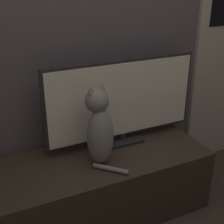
# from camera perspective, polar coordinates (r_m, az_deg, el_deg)

# --- Properties ---
(wall_back) EXTENTS (4.80, 0.05, 2.60)m
(wall_back) POSITION_cam_1_polar(r_m,az_deg,el_deg) (1.95, -5.83, 19.30)
(wall_back) COLOR #564C51
(wall_back) RESTS_ON ground_plane
(tv_stand) EXTENTS (1.30, 0.54, 0.42)m
(tv_stand) POSITION_cam_1_polar(r_m,az_deg,el_deg) (2.07, -1.48, -13.04)
(tv_stand) COLOR #33281E
(tv_stand) RESTS_ON ground_plane
(tv) EXTENTS (1.03, 0.16, 0.56)m
(tv) POSITION_cam_1_polar(r_m,az_deg,el_deg) (1.99, 1.91, 1.95)
(tv) COLOR black
(tv) RESTS_ON tv_stand
(cat) EXTENTS (0.19, 0.29, 0.49)m
(cat) POSITION_cam_1_polar(r_m,az_deg,el_deg) (1.79, -2.33, -3.20)
(cat) COLOR gray
(cat) RESTS_ON tv_stand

